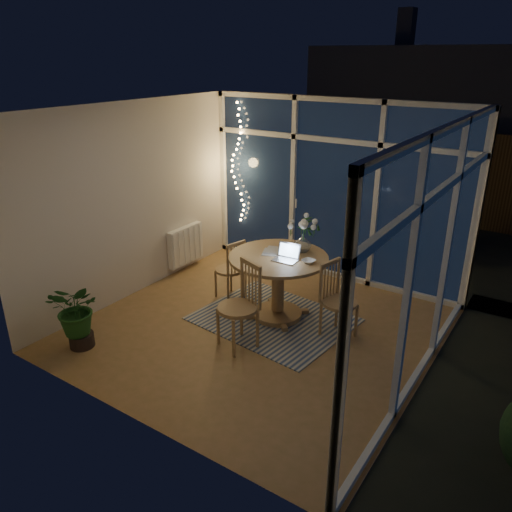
# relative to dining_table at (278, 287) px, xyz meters

# --- Properties ---
(floor) EXTENTS (4.00, 4.00, 0.00)m
(floor) POSITION_rel_dining_table_xyz_m (-0.04, -0.39, -0.42)
(floor) COLOR olive
(floor) RESTS_ON ground
(ceiling) EXTENTS (4.00, 4.00, 0.00)m
(ceiling) POSITION_rel_dining_table_xyz_m (-0.04, -0.39, 2.18)
(ceiling) COLOR white
(ceiling) RESTS_ON wall_back
(wall_back) EXTENTS (4.00, 0.04, 2.60)m
(wall_back) POSITION_rel_dining_table_xyz_m (-0.04, 1.61, 0.88)
(wall_back) COLOR silver
(wall_back) RESTS_ON floor
(wall_front) EXTENTS (4.00, 0.04, 2.60)m
(wall_front) POSITION_rel_dining_table_xyz_m (-0.04, -2.39, 0.88)
(wall_front) COLOR silver
(wall_front) RESTS_ON floor
(wall_left) EXTENTS (0.04, 4.00, 2.60)m
(wall_left) POSITION_rel_dining_table_xyz_m (-2.04, -0.39, 0.88)
(wall_left) COLOR silver
(wall_left) RESTS_ON floor
(wall_right) EXTENTS (0.04, 4.00, 2.60)m
(wall_right) POSITION_rel_dining_table_xyz_m (1.96, -0.39, 0.88)
(wall_right) COLOR silver
(wall_right) RESTS_ON floor
(window_wall_back) EXTENTS (4.00, 0.10, 2.60)m
(window_wall_back) POSITION_rel_dining_table_xyz_m (-0.04, 1.57, 0.88)
(window_wall_back) COLOR white
(window_wall_back) RESTS_ON floor
(window_wall_right) EXTENTS (0.10, 4.00, 2.60)m
(window_wall_right) POSITION_rel_dining_table_xyz_m (1.92, -0.39, 0.88)
(window_wall_right) COLOR white
(window_wall_right) RESTS_ON floor
(radiator) EXTENTS (0.10, 0.70, 0.58)m
(radiator) POSITION_rel_dining_table_xyz_m (-1.98, 0.51, -0.02)
(radiator) COLOR white
(radiator) RESTS_ON wall_left
(fairy_lights) EXTENTS (0.24, 0.10, 1.85)m
(fairy_lights) POSITION_rel_dining_table_xyz_m (-1.69, 1.49, 1.11)
(fairy_lights) COLOR #FFBF66
(fairy_lights) RESTS_ON window_wall_back
(garden_patio) EXTENTS (12.00, 6.00, 0.10)m
(garden_patio) POSITION_rel_dining_table_xyz_m (0.46, 4.61, -0.48)
(garden_patio) COLOR black
(garden_patio) RESTS_ON ground
(garden_fence) EXTENTS (11.00, 0.08, 1.80)m
(garden_fence) POSITION_rel_dining_table_xyz_m (-0.04, 5.11, 0.48)
(garden_fence) COLOR #322312
(garden_fence) RESTS_ON ground
(neighbour_roof) EXTENTS (7.00, 3.00, 2.20)m
(neighbour_roof) POSITION_rel_dining_table_xyz_m (0.26, 8.11, 1.78)
(neighbour_roof) COLOR #373A43
(neighbour_roof) RESTS_ON ground
(garden_shrubs) EXTENTS (0.90, 0.90, 0.90)m
(garden_shrubs) POSITION_rel_dining_table_xyz_m (-0.84, 3.01, 0.03)
(garden_shrubs) COLOR black
(garden_shrubs) RESTS_ON ground
(rug) EXTENTS (1.97, 1.64, 0.01)m
(rug) POSITION_rel_dining_table_xyz_m (0.00, -0.10, -0.41)
(rug) COLOR beige
(rug) RESTS_ON floor
(dining_table) EXTENTS (1.35, 1.35, 0.84)m
(dining_table) POSITION_rel_dining_table_xyz_m (0.00, 0.00, 0.00)
(dining_table) COLOR #9E8247
(dining_table) RESTS_ON floor
(chair_left) EXTENTS (0.49, 0.49, 0.87)m
(chair_left) POSITION_rel_dining_table_xyz_m (-0.84, 0.10, 0.01)
(chair_left) COLOR #9E8247
(chair_left) RESTS_ON floor
(chair_right) EXTENTS (0.53, 0.53, 0.94)m
(chair_right) POSITION_rel_dining_table_xyz_m (0.85, -0.01, 0.05)
(chair_right) COLOR #9E8247
(chair_right) RESTS_ON floor
(chair_front) EXTENTS (0.61, 0.61, 1.03)m
(chair_front) POSITION_rel_dining_table_xyz_m (-0.02, -0.85, 0.10)
(chair_front) COLOR #9E8247
(chair_front) RESTS_ON floor
(laptop) EXTENTS (0.30, 0.27, 0.21)m
(laptop) POSITION_rel_dining_table_xyz_m (0.14, -0.08, 0.52)
(laptop) COLOR silver
(laptop) RESTS_ON dining_table
(flower_vase) EXTENTS (0.22, 0.22, 0.21)m
(flower_vase) POSITION_rel_dining_table_xyz_m (0.17, 0.30, 0.52)
(flower_vase) COLOR white
(flower_vase) RESTS_ON dining_table
(bowl) EXTENTS (0.17, 0.17, 0.04)m
(bowl) POSITION_rel_dining_table_xyz_m (0.41, 0.02, 0.44)
(bowl) COLOR silver
(bowl) RESTS_ON dining_table
(newspapers) EXTENTS (0.40, 0.34, 0.01)m
(newspapers) POSITION_rel_dining_table_xyz_m (-0.11, 0.12, 0.42)
(newspapers) COLOR beige
(newspapers) RESTS_ON dining_table
(phone) EXTENTS (0.11, 0.06, 0.01)m
(phone) POSITION_rel_dining_table_xyz_m (0.10, -0.09, 0.42)
(phone) COLOR black
(phone) RESTS_ON dining_table
(potted_plant) EXTENTS (0.62, 0.56, 0.76)m
(potted_plant) POSITION_rel_dining_table_xyz_m (-1.51, -1.85, -0.04)
(potted_plant) COLOR #1B4C1B
(potted_plant) RESTS_ON floor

